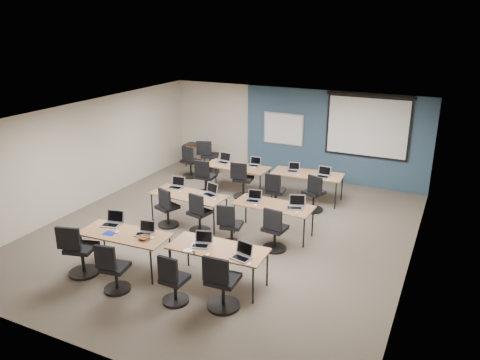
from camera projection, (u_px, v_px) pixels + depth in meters
The scene contains 58 objects.
floor at pixel (226, 231), 10.77m from camera, with size 8.00×9.00×0.02m, color #6B6354.
ceiling at pixel (224, 116), 9.88m from camera, with size 8.00×9.00×0.02m, color white.
wall_back at pixel (293, 133), 14.15m from camera, with size 8.00×0.04×2.70m, color beige.
wall_front at pixel (76, 270), 6.50m from camera, with size 8.00×0.04×2.70m, color beige.
wall_left at pixel (86, 154), 11.96m from camera, with size 0.04×9.00×2.70m, color beige.
wall_right at pixel (416, 206), 8.69m from camera, with size 0.04×9.00×2.70m, color beige.
blue_accent_panel at pixel (334, 137), 13.61m from camera, with size 5.50×0.04×2.70m, color #3D5977.
whiteboard at pixel (283, 129), 14.18m from camera, with size 1.28×0.03×0.98m.
projector_screen at pixel (368, 123), 12.99m from camera, with size 2.40×0.10×1.82m.
training_table_front_left at pixel (125, 236), 9.02m from camera, with size 1.77×0.74×0.73m.
training_table_front_right at pixel (218, 250), 8.45m from camera, with size 1.80×0.75×0.73m.
training_table_mid_left at pixel (189, 196), 10.99m from camera, with size 1.80×0.75×0.73m.
training_table_mid_right at pixel (274, 207), 10.39m from camera, with size 1.76×0.74×0.73m.
training_table_back_left at pixel (237, 168), 13.06m from camera, with size 1.82×0.76×0.73m.
training_table_back_right at pixel (307, 175), 12.45m from camera, with size 1.87×0.78×0.73m.
laptop_0 at pixel (113, 221), 9.37m from camera, with size 0.36×0.31×0.27m.
mouse_0 at pixel (117, 232), 9.02m from camera, with size 0.06×0.10×0.04m, color white.
task_chair_0 at pixel (79, 254), 8.82m from camera, with size 0.58×0.58×1.05m.
laptop_1 at pixel (145, 231), 8.96m from camera, with size 0.32×0.27×0.24m.
mouse_1 at pixel (152, 238), 8.79m from camera, with size 0.06×0.10×0.04m, color white.
task_chair_1 at pixel (113, 272), 8.29m from camera, with size 0.48×0.48×0.97m.
laptop_2 at pixel (202, 242), 8.52m from camera, with size 0.33×0.28×0.25m.
mouse_2 at pixel (207, 255), 8.17m from camera, with size 0.06×0.09×0.03m, color white.
task_chair_2 at pixel (173, 283), 7.94m from camera, with size 0.47×0.47×0.95m.
laptop_3 at pixel (242, 254), 8.08m from camera, with size 0.33×0.28×0.25m.
mouse_3 at pixel (249, 264), 7.86m from camera, with size 0.06×0.10×0.04m, color white.
task_chair_3 at pixel (221, 286), 7.78m from camera, with size 0.57×0.57×1.04m.
laptop_4 at pixel (177, 185), 11.40m from camera, with size 0.34×0.29×0.26m.
mouse_4 at pixel (180, 191), 11.15m from camera, with size 0.05×0.09×0.03m, color white.
task_chair_4 at pixel (167, 211), 10.88m from camera, with size 0.51×0.50×0.98m.
laptop_5 at pixel (210, 192), 10.94m from camera, with size 0.34×0.29×0.26m.
mouse_5 at pixel (215, 199), 10.66m from camera, with size 0.06×0.10×0.03m, color white.
task_chair_5 at pixel (199, 216), 10.58m from camera, with size 0.50×0.50×0.98m.
laptop_6 at pixel (254, 198), 10.58m from camera, with size 0.31×0.27×0.24m.
mouse_6 at pixel (256, 205), 10.30m from camera, with size 0.06×0.10×0.04m, color white.
task_chair_6 at pixel (230, 229), 9.97m from camera, with size 0.48×0.48×0.97m.
laptop_7 at pixel (296, 205), 10.19m from camera, with size 0.36×0.30×0.27m.
mouse_7 at pixel (297, 213), 9.91m from camera, with size 0.06×0.09×0.03m, color white.
task_chair_7 at pixel (274, 233), 9.76m from camera, with size 0.51×0.51×0.99m.
laptop_8 at pixel (224, 160), 13.36m from camera, with size 0.36×0.31×0.27m.
mouse_8 at pixel (229, 164), 13.17m from camera, with size 0.06×0.09×0.03m, color white.
task_chair_8 at pixel (206, 180), 12.89m from camera, with size 0.53×0.53×1.00m.
laptop_9 at pixel (254, 164), 13.07m from camera, with size 0.31×0.27×0.24m.
mouse_9 at pixel (255, 168), 12.87m from camera, with size 0.06×0.09×0.03m, color white.
task_chair_9 at pixel (242, 183), 12.63m from camera, with size 0.55×0.55×1.03m.
laptop_10 at pixel (293, 169), 12.60m from camera, with size 0.30×0.26×0.23m.
mouse_10 at pixel (298, 175), 12.29m from camera, with size 0.06×0.10×0.03m, color white.
task_chair_10 at pixel (275, 194), 11.93m from camera, with size 0.48×0.48×0.97m.
laptop_11 at pixel (323, 174), 12.18m from camera, with size 0.34×0.28×0.25m.
mouse_11 at pixel (328, 180), 11.91m from camera, with size 0.06×0.10×0.03m, color white.
task_chair_11 at pixel (314, 196), 11.75m from camera, with size 0.53×0.51×0.99m.
blue_mousepad at pixel (109, 233), 9.00m from camera, with size 0.23×0.19×0.01m, color #0E1D92.
snack_bowl at pixel (144, 238), 8.76m from camera, with size 0.23×0.23×0.06m, color brown.
snack_plate at pixel (188, 250), 8.34m from camera, with size 0.16×0.16×0.01m, color white.
coffee_cup at pixel (194, 252), 8.21m from camera, with size 0.06×0.06×0.05m, color white.
utility_table at pixel (198, 148), 15.21m from camera, with size 0.84×0.46×0.75m.
spare_chair_a at pixel (209, 159), 14.68m from camera, with size 0.61×0.58×1.05m.
spare_chair_b at pixel (190, 164), 14.26m from camera, with size 0.52×0.52×1.00m.
Camera 1 is at (4.53, -8.67, 4.68)m, focal length 35.00 mm.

